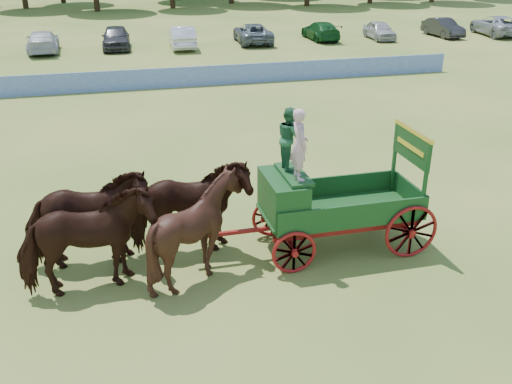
% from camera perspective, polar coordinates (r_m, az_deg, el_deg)
% --- Properties ---
extents(ground, '(160.00, 160.00, 0.00)m').
position_cam_1_polar(ground, '(15.71, 14.31, -4.29)').
color(ground, '#9A8E45').
rests_on(ground, ground).
extents(horse_lead_left, '(3.07, 1.69, 2.47)m').
position_cam_1_polar(horse_lead_left, '(12.91, -16.56, -4.86)').
color(horse_lead_left, black).
rests_on(horse_lead_left, ground).
extents(horse_lead_right, '(2.94, 1.37, 2.47)m').
position_cam_1_polar(horse_lead_right, '(13.89, -16.49, -2.72)').
color(horse_lead_right, black).
rests_on(horse_lead_right, ground).
extents(horse_wheel_left, '(2.53, 2.32, 2.48)m').
position_cam_1_polar(horse_wheel_left, '(12.97, -5.95, -3.75)').
color(horse_wheel_left, black).
rests_on(horse_wheel_left, ground).
extents(horse_wheel_right, '(2.93, 1.34, 2.47)m').
position_cam_1_polar(horse_wheel_right, '(13.95, -6.65, -1.71)').
color(horse_wheel_right, black).
rests_on(horse_wheel_right, ground).
extents(farm_dray, '(6.00, 2.00, 3.82)m').
position_cam_1_polar(farm_dray, '(13.95, 5.69, 0.18)').
color(farm_dray, maroon).
rests_on(farm_dray, ground).
extents(sponsor_banner, '(26.00, 0.08, 1.05)m').
position_cam_1_polar(sponsor_banner, '(31.34, -2.91, 11.65)').
color(sponsor_banner, '#2044B1').
rests_on(sponsor_banner, ground).
extents(parked_cars, '(57.28, 7.28, 1.61)m').
position_cam_1_polar(parked_cars, '(43.58, -2.48, 15.47)').
color(parked_cars, silver).
rests_on(parked_cars, ground).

